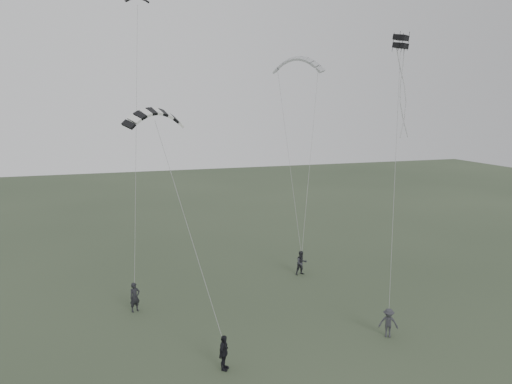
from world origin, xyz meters
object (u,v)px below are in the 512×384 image
object	(u,v)px
flyer_left	(135,297)
kite_pale_large	(298,58)
flyer_center	(224,353)
flyer_far	(388,323)
kite_striped	(154,111)
flyer_right	(301,263)
kite_box	(401,42)

from	to	relation	value
flyer_left	kite_pale_large	bearing A→B (deg)	3.52
flyer_center	flyer_far	xyz separation A→B (m)	(9.13, 0.54, -0.06)
flyer_left	kite_striped	world-z (taller)	kite_striped
flyer_left	flyer_right	world-z (taller)	flyer_left
kite_pale_large	kite_box	bearing A→B (deg)	-44.51
flyer_far	kite_striped	bearing A→B (deg)	-178.00
flyer_right	flyer_center	bearing A→B (deg)	-130.51
flyer_left	flyer_right	distance (m)	12.37
flyer_center	flyer_left	bearing A→B (deg)	56.89
kite_pale_large	kite_box	world-z (taller)	kite_pale_large
kite_pale_large	kite_box	size ratio (longest dim) A/B	5.35
kite_striped	flyer_left	bearing A→B (deg)	111.67
kite_pale_large	flyer_right	bearing A→B (deg)	-69.90
kite_box	kite_pale_large	bearing A→B (deg)	65.29
kite_box	flyer_left	bearing A→B (deg)	132.30
flyer_far	flyer_left	bearing A→B (deg)	179.20
flyer_far	kite_box	size ratio (longest dim) A/B	2.13
flyer_right	flyer_far	size ratio (longest dim) A/B	1.12
flyer_left	kite_striped	distance (m)	11.13
flyer_far	kite_striped	world-z (taller)	kite_striped
kite_pale_large	kite_striped	xyz separation A→B (m)	(-11.91, -8.68, -3.81)
kite_pale_large	flyer_center	bearing A→B (deg)	-86.28
flyer_right	kite_striped	distance (m)	15.93
flyer_center	kite_striped	distance (m)	12.96
flyer_right	kite_pale_large	xyz separation A→B (m)	(1.25, 4.19, 14.76)
flyer_left	flyer_center	size ratio (longest dim) A/B	1.05
flyer_left	flyer_far	size ratio (longest dim) A/B	1.13
flyer_far	kite_pale_large	bearing A→B (deg)	117.45
kite_pale_large	kite_striped	world-z (taller)	kite_pale_large
kite_striped	flyer_far	bearing A→B (deg)	-48.00
kite_box	flyer_far	bearing A→B (deg)	-156.39
flyer_center	kite_pale_large	world-z (taller)	kite_pale_large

